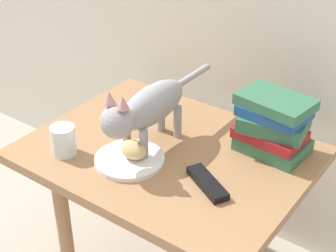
{
  "coord_description": "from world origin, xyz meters",
  "views": [
    {
      "loc": [
        0.7,
        -0.97,
        1.32
      ],
      "look_at": [
        0.0,
        0.0,
        0.6
      ],
      "focal_mm": 53.94,
      "sensor_mm": 36.0,
      "label": 1
    }
  ],
  "objects_px": {
    "plate": "(130,160)",
    "cat": "(147,108)",
    "side_table": "(168,170)",
    "bread_roll": "(134,150)",
    "book_stack": "(273,125)",
    "tv_remote": "(207,183)",
    "candle_jar": "(64,142)"
  },
  "relations": [
    {
      "from": "plate",
      "to": "cat",
      "type": "xyz_separation_m",
      "value": [
        0.0,
        0.08,
        0.13
      ]
    },
    {
      "from": "side_table",
      "to": "bread_roll",
      "type": "xyz_separation_m",
      "value": [
        -0.04,
        -0.1,
        0.11
      ]
    },
    {
      "from": "cat",
      "to": "book_stack",
      "type": "relative_size",
      "value": 2.3
    },
    {
      "from": "tv_remote",
      "to": "cat",
      "type": "bearing_deg",
      "value": -163.09
    },
    {
      "from": "bread_roll",
      "to": "book_stack",
      "type": "height_order",
      "value": "book_stack"
    },
    {
      "from": "cat",
      "to": "candle_jar",
      "type": "xyz_separation_m",
      "value": [
        -0.18,
        -0.16,
        -0.09
      ]
    },
    {
      "from": "cat",
      "to": "book_stack",
      "type": "bearing_deg",
      "value": 33.89
    },
    {
      "from": "book_stack",
      "to": "candle_jar",
      "type": "relative_size",
      "value": 2.45
    },
    {
      "from": "book_stack",
      "to": "bread_roll",
      "type": "bearing_deg",
      "value": -136.48
    },
    {
      "from": "side_table",
      "to": "book_stack",
      "type": "distance_m",
      "value": 0.33
    },
    {
      "from": "bread_roll",
      "to": "tv_remote",
      "type": "height_order",
      "value": "bread_roll"
    },
    {
      "from": "bread_roll",
      "to": "cat",
      "type": "height_order",
      "value": "cat"
    },
    {
      "from": "book_stack",
      "to": "candle_jar",
      "type": "distance_m",
      "value": 0.58
    },
    {
      "from": "side_table",
      "to": "book_stack",
      "type": "relative_size",
      "value": 3.75
    },
    {
      "from": "side_table",
      "to": "book_stack",
      "type": "xyz_separation_m",
      "value": [
        0.24,
        0.17,
        0.16
      ]
    },
    {
      "from": "bread_roll",
      "to": "candle_jar",
      "type": "xyz_separation_m",
      "value": [
        -0.18,
        -0.08,
        -0.0
      ]
    },
    {
      "from": "plate",
      "to": "candle_jar",
      "type": "relative_size",
      "value": 2.27
    },
    {
      "from": "cat",
      "to": "candle_jar",
      "type": "distance_m",
      "value": 0.25
    },
    {
      "from": "side_table",
      "to": "cat",
      "type": "relative_size",
      "value": 1.63
    },
    {
      "from": "book_stack",
      "to": "tv_remote",
      "type": "height_order",
      "value": "book_stack"
    },
    {
      "from": "cat",
      "to": "plate",
      "type": "bearing_deg",
      "value": -90.22
    },
    {
      "from": "plate",
      "to": "candle_jar",
      "type": "distance_m",
      "value": 0.19
    },
    {
      "from": "tv_remote",
      "to": "plate",
      "type": "bearing_deg",
      "value": -143.11
    },
    {
      "from": "plate",
      "to": "side_table",
      "type": "bearing_deg",
      "value": 64.81
    },
    {
      "from": "plate",
      "to": "bread_roll",
      "type": "xyz_separation_m",
      "value": [
        0.01,
        0.01,
        0.03
      ]
    },
    {
      "from": "cat",
      "to": "tv_remote",
      "type": "relative_size",
      "value": 3.2
    },
    {
      "from": "plate",
      "to": "book_stack",
      "type": "distance_m",
      "value": 0.41
    },
    {
      "from": "cat",
      "to": "candle_jar",
      "type": "bearing_deg",
      "value": -138.57
    },
    {
      "from": "cat",
      "to": "book_stack",
      "type": "distance_m",
      "value": 0.35
    },
    {
      "from": "plate",
      "to": "tv_remote",
      "type": "bearing_deg",
      "value": 8.04
    },
    {
      "from": "cat",
      "to": "tv_remote",
      "type": "bearing_deg",
      "value": -11.94
    },
    {
      "from": "book_stack",
      "to": "tv_remote",
      "type": "relative_size",
      "value": 1.39
    }
  ]
}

